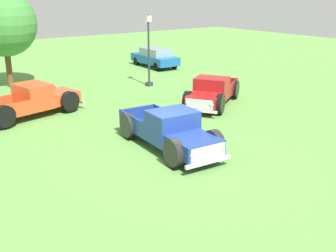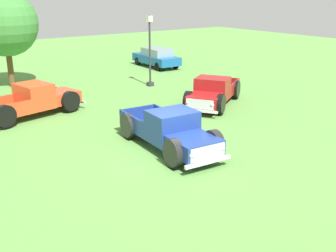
{
  "view_description": "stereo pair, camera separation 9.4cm",
  "coord_description": "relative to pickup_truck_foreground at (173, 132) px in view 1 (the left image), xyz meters",
  "views": [
    {
      "loc": [
        -8.66,
        -11.47,
        5.89
      ],
      "look_at": [
        0.34,
        0.57,
        0.9
      ],
      "focal_mm": 44.03,
      "sensor_mm": 36.0,
      "label": 1
    },
    {
      "loc": [
        -8.58,
        -11.53,
        5.89
      ],
      "look_at": [
        0.34,
        0.57,
        0.9
      ],
      "focal_mm": 44.03,
      "sensor_mm": 36.0,
      "label": 2
    }
  ],
  "objects": [
    {
      "name": "ground_plane",
      "position": [
        -0.3,
        -0.2,
        -0.76
      ],
      "size": [
        80.0,
        80.0,
        0.0
      ],
      "primitive_type": "plane",
      "color": "#5B9342"
    },
    {
      "name": "pickup_truck_foreground",
      "position": [
        0.0,
        0.0,
        0.0
      ],
      "size": [
        2.4,
        5.32,
        1.58
      ],
      "color": "navy",
      "rests_on": "ground_plane"
    },
    {
      "name": "pickup_truck_behind_left",
      "position": [
        -2.53,
        7.79,
        0.0
      ],
      "size": [
        5.46,
        2.92,
        1.59
      ],
      "color": "#D14723",
      "rests_on": "ground_plane"
    },
    {
      "name": "pickup_truck_behind_right",
      "position": [
        5.46,
        3.85,
        -0.02
      ],
      "size": [
        5.2,
        4.15,
        1.54
      ],
      "color": "maroon",
      "rests_on": "ground_plane"
    },
    {
      "name": "sedan_distant_a",
      "position": [
        9.79,
        15.17,
        0.03
      ],
      "size": [
        2.03,
        4.57,
        1.5
      ],
      "color": "#195699",
      "rests_on": "ground_plane"
    },
    {
      "name": "lamp_post_near",
      "position": [
        5.59,
        9.84,
        1.57
      ],
      "size": [
        0.36,
        0.36,
        4.44
      ],
      "color": "#2D2D33",
      "rests_on": "ground_plane"
    },
    {
      "name": "oak_tree_east",
      "position": [
        -1.6,
        14.93,
        3.15
      ],
      "size": [
        3.98,
        3.98,
        5.91
      ],
      "color": "brown",
      "rests_on": "ground_plane"
    }
  ]
}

